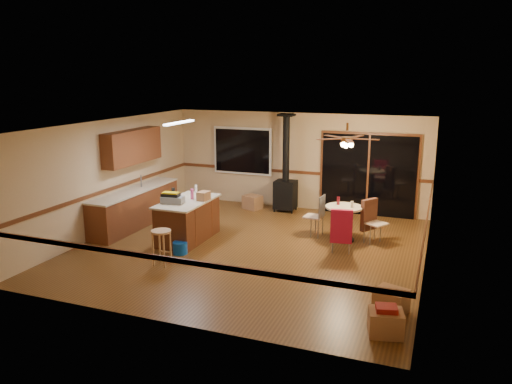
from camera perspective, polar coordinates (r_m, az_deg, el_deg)
The scene contains 35 objects.
floor at distance 10.67m, azimuth -0.58°, elevation -6.37°, with size 7.00×7.00×0.00m, color brown.
ceiling at distance 10.10m, azimuth -0.61°, elevation 7.66°, with size 7.00×7.00×0.00m, color silver.
wall_back at distance 13.56m, azimuth 4.81°, elevation 3.54°, with size 7.00×7.00×0.00m, color tan.
wall_front at distance 7.28m, azimuth -10.72°, elevation -5.31°, with size 7.00×7.00×0.00m, color tan.
wall_left at distance 12.01m, azimuth -16.35°, elevation 1.76°, with size 7.00×7.00×0.00m, color tan.
wall_right at distance 9.64m, azimuth 19.18°, elevation -1.22°, with size 7.00×7.00×0.00m, color tan.
chair_rail at distance 10.38m, azimuth -0.59°, elevation -1.16°, with size 7.00×7.00×0.08m, color #582C16, non-canonical shape.
window at distance 14.00m, azimuth -1.55°, elevation 4.72°, with size 1.72×0.10×1.32m, color black.
sliding_door at distance 13.18m, azimuth 12.70°, elevation 1.86°, with size 2.52×0.10×2.10m, color black.
lower_cabinets at distance 12.42m, azimuth -13.61°, elevation -1.82°, with size 0.60×3.00×0.86m, color brown.
countertop at distance 12.32m, azimuth -13.72°, elevation 0.20°, with size 0.64×3.04×0.04m, color beige.
upper_cabinets at distance 12.36m, azimuth -13.94°, elevation 5.05°, with size 0.35×2.00×0.80m, color brown.
kitchen_island at distance 11.14m, azimuth -7.80°, elevation -3.19°, with size 0.88×1.68×0.90m.
wood_stove at distance 13.31m, azimuth 3.40°, elevation 0.86°, with size 0.55×0.50×2.52m.
ceiling_fan at distance 10.79m, azimuth 10.34°, elevation 5.74°, with size 0.24×0.24×0.55m.
fluorescent_strip at distance 11.14m, azimuth -8.77°, elevation 7.84°, with size 0.10×1.20×0.04m, color white.
toolbox_grey at distance 10.82m, azimuth -9.50°, elevation -0.89°, with size 0.47×0.26×0.15m, color slate.
toolbox_black at distance 10.83m, azimuth -9.71°, elevation -0.71°, with size 0.38×0.20×0.21m, color black.
toolbox_yellow_lid at distance 10.81m, azimuth -9.74°, elevation -0.10°, with size 0.34×0.18×0.03m, color gold.
box_on_island at distance 10.99m, azimuth -6.01°, elevation -0.44°, with size 0.21×0.28×0.19m, color #966742.
bottle_dark at distance 11.12m, azimuth -9.43°, elevation -0.19°, with size 0.08×0.08×0.27m, color black.
bottle_pink at distance 11.11m, azimuth -7.31°, elevation -0.22°, with size 0.07×0.07×0.23m, color #D84C8C.
bottle_white at distance 11.69m, azimuth -6.88°, elevation 0.36°, with size 0.06×0.06×0.18m, color white.
bar_stool at distance 9.81m, azimuth -10.72°, elevation -6.26°, with size 0.38×0.38×0.69m, color tan.
blue_bucket at distance 10.40m, azimuth -8.67°, elevation -6.33°, with size 0.30×0.30×0.25m, color #0D4BBA.
dining_table at distance 11.14m, azimuth 9.98°, elevation -2.88°, with size 0.81×0.81×0.78m.
glass_red at distance 11.17m, azimuth 9.39°, elevation -0.99°, with size 0.07×0.07×0.18m, color #590C14.
glass_cream at distance 10.97m, azimuth 10.92°, elevation -1.40°, with size 0.06×0.06×0.14m, color beige.
chair_left at distance 11.33m, azimuth 7.13°, elevation -2.18°, with size 0.43×0.43×0.51m.
chair_near at distance 10.26m, azimuth 9.75°, elevation -3.87°, with size 0.49×0.52×0.70m.
chair_right at distance 11.18m, azimuth 12.88°, elevation -2.59°, with size 0.61×0.60×0.70m.
box_under_window at distance 13.62m, azimuth -0.41°, elevation -1.17°, with size 0.47×0.37×0.37m, color #966742.
box_corner_a at distance 7.50m, azimuth 14.59°, elevation -14.26°, with size 0.47×0.40×0.36m, color #966742.
box_corner_b at distance 8.14m, azimuth 15.19°, elevation -11.93°, with size 0.47×0.40×0.38m, color #966742.
box_small_red at distance 7.40m, azimuth 14.70°, elevation -12.75°, with size 0.29×0.24×0.08m, color maroon.
Camera 1 is at (3.67, -9.36, 3.60)m, focal length 35.00 mm.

